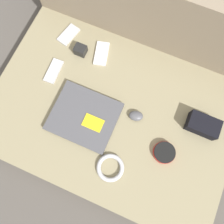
% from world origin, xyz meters
% --- Properties ---
extents(ground_plane, '(8.00, 8.00, 0.00)m').
position_xyz_m(ground_plane, '(0.00, 0.00, 0.00)').
color(ground_plane, '#4C4742').
extents(couch_seat, '(1.15, 0.78, 0.10)m').
position_xyz_m(couch_seat, '(0.00, 0.00, 0.05)').
color(couch_seat, '#847A5B').
rests_on(couch_seat, ground_plane).
extents(couch_backrest, '(1.15, 0.20, 0.46)m').
position_xyz_m(couch_backrest, '(0.00, 0.49, 0.23)').
color(couch_backrest, '#7F705B').
rests_on(couch_backrest, ground_plane).
extents(laptop, '(0.29, 0.25, 0.03)m').
position_xyz_m(laptop, '(-0.11, -0.07, 0.12)').
color(laptop, '#47474C').
rests_on(laptop, couch_seat).
extents(computer_mouse, '(0.08, 0.06, 0.03)m').
position_xyz_m(computer_mouse, '(0.11, 0.03, 0.12)').
color(computer_mouse, '#4C4C51').
rests_on(computer_mouse, couch_seat).
extents(speaker_puck, '(0.10, 0.10, 0.03)m').
position_xyz_m(speaker_puck, '(0.28, -0.08, 0.12)').
color(speaker_puck, red).
rests_on(speaker_puck, couch_seat).
extents(phone_silver, '(0.09, 0.13, 0.01)m').
position_xyz_m(phone_silver, '(-0.37, 0.29, 0.11)').
color(phone_silver, '#B7B7BC').
rests_on(phone_silver, couch_seat).
extents(phone_black, '(0.06, 0.13, 0.01)m').
position_xyz_m(phone_black, '(-0.34, 0.08, 0.11)').
color(phone_black, '#B7B7BC').
rests_on(phone_black, couch_seat).
extents(phone_small, '(0.09, 0.14, 0.01)m').
position_xyz_m(phone_small, '(-0.17, 0.26, 0.11)').
color(phone_small, silver).
rests_on(phone_small, couch_seat).
extents(camera_pouch, '(0.14, 0.09, 0.06)m').
position_xyz_m(camera_pouch, '(0.40, 0.10, 0.14)').
color(camera_pouch, black).
rests_on(camera_pouch, couch_seat).
extents(charger_brick, '(0.06, 0.05, 0.04)m').
position_xyz_m(charger_brick, '(-0.27, 0.23, 0.13)').
color(charger_brick, black).
rests_on(charger_brick, couch_seat).
extents(cable_coil, '(0.12, 0.12, 0.02)m').
position_xyz_m(cable_coil, '(0.09, -0.23, 0.11)').
color(cable_coil, '#B2B2B7').
rests_on(cable_coil, couch_seat).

